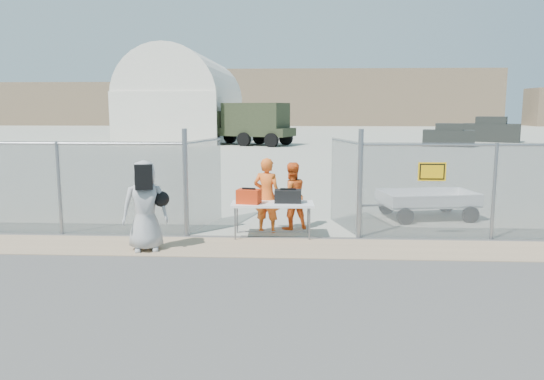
# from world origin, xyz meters

# --- Properties ---
(ground) EXTENTS (160.00, 160.00, 0.00)m
(ground) POSITION_xyz_m (0.00, 0.00, 0.00)
(ground) COLOR #484747
(tarmac_inside) EXTENTS (160.00, 80.00, 0.01)m
(tarmac_inside) POSITION_xyz_m (0.00, 42.00, 0.01)
(tarmac_inside) COLOR #A5A593
(tarmac_inside) RESTS_ON ground
(dirt_strip) EXTENTS (44.00, 1.60, 0.01)m
(dirt_strip) POSITION_xyz_m (0.00, 1.00, 0.01)
(dirt_strip) COLOR tan
(dirt_strip) RESTS_ON ground
(distant_hills) EXTENTS (140.00, 6.00, 9.00)m
(distant_hills) POSITION_xyz_m (5.00, 78.00, 4.50)
(distant_hills) COLOR #7F684F
(distant_hills) RESTS_ON ground
(chain_link_fence) EXTENTS (40.00, 0.20, 2.20)m
(chain_link_fence) POSITION_xyz_m (0.00, 2.00, 1.10)
(chain_link_fence) COLOR gray
(chain_link_fence) RESTS_ON ground
(quonset_hangar) EXTENTS (9.00, 18.00, 8.00)m
(quonset_hangar) POSITION_xyz_m (-10.00, 40.00, 4.00)
(quonset_hangar) COLOR white
(quonset_hangar) RESTS_ON ground
(folding_table) EXTENTS (1.92, 0.87, 0.80)m
(folding_table) POSITION_xyz_m (0.01, 1.98, 0.40)
(folding_table) COLOR white
(folding_table) RESTS_ON ground
(orange_bag) EXTENTS (0.58, 0.45, 0.32)m
(orange_bag) POSITION_xyz_m (-0.53, 1.89, 0.96)
(orange_bag) COLOR red
(orange_bag) RESTS_ON folding_table
(black_duffel) EXTENTS (0.61, 0.36, 0.30)m
(black_duffel) POSITION_xyz_m (0.37, 2.04, 0.95)
(black_duffel) COLOR black
(black_duffel) RESTS_ON folding_table
(security_worker_left) EXTENTS (0.74, 0.58, 1.80)m
(security_worker_left) POSITION_xyz_m (-0.15, 2.45, 0.90)
(security_worker_left) COLOR orange
(security_worker_left) RESTS_ON ground
(security_worker_right) EXTENTS (0.99, 0.89, 1.66)m
(security_worker_right) POSITION_xyz_m (0.43, 2.81, 0.83)
(security_worker_right) COLOR orange
(security_worker_right) RESTS_ON ground
(visitor) EXTENTS (1.06, 0.84, 1.90)m
(visitor) POSITION_xyz_m (-2.57, 0.67, 0.95)
(visitor) COLOR #A2A2A2
(visitor) RESTS_ON ground
(utility_trailer) EXTENTS (3.48, 2.22, 0.78)m
(utility_trailer) POSITION_xyz_m (4.08, 4.28, 0.39)
(utility_trailer) COLOR white
(utility_trailer) RESTS_ON ground
(military_truck) EXTENTS (7.40, 5.04, 3.31)m
(military_truck) POSITION_xyz_m (-3.35, 32.00, 1.66)
(military_truck) COLOR #2C331F
(military_truck) RESTS_ON ground
(parked_vehicle_near) EXTENTS (4.08, 2.61, 1.71)m
(parked_vehicle_near) POSITION_xyz_m (12.02, 31.43, 0.85)
(parked_vehicle_near) COLOR black
(parked_vehicle_near) RESTS_ON ground
(parked_vehicle_mid) EXTENTS (5.15, 3.83, 2.12)m
(parked_vehicle_mid) POSITION_xyz_m (17.25, 37.28, 1.06)
(parked_vehicle_mid) COLOR black
(parked_vehicle_mid) RESTS_ON ground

